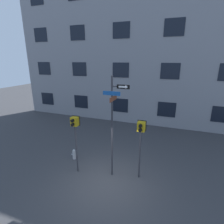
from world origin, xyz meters
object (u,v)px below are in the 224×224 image
(street_sign_pole, at_px, (113,121))
(pedestrian_signal_left, at_px, (75,129))
(pedestrian_signal_right, at_px, (141,134))
(fire_hydrant, at_px, (74,154))

(street_sign_pole, height_order, pedestrian_signal_left, street_sign_pole)
(pedestrian_signal_right, height_order, fire_hydrant, pedestrian_signal_right)
(street_sign_pole, bearing_deg, pedestrian_signal_right, 11.92)
(street_sign_pole, bearing_deg, pedestrian_signal_left, -168.70)
(street_sign_pole, xyz_separation_m, pedestrian_signal_right, (1.23, 0.26, -0.54))
(street_sign_pole, relative_size, pedestrian_signal_left, 1.64)
(pedestrian_signal_left, bearing_deg, fire_hydrant, 129.92)
(pedestrian_signal_right, bearing_deg, fire_hydrant, 175.00)
(pedestrian_signal_left, xyz_separation_m, pedestrian_signal_right, (3.03, 0.62, -0.04))
(pedestrian_signal_left, height_order, pedestrian_signal_right, pedestrian_signal_left)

